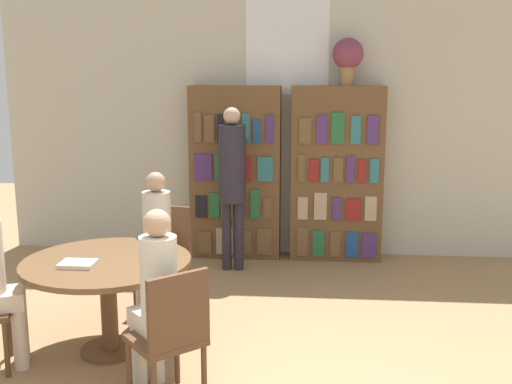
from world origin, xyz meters
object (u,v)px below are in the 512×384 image
at_px(bookshelf_left, 236,173).
at_px(reading_table, 107,275).
at_px(seated_reader_left, 155,237).
at_px(librarian_standing, 232,173).
at_px(bookshelf_right, 336,174).
at_px(seated_reader_right, 156,294).
at_px(chair_left_side, 165,252).
at_px(flower_vase, 348,56).
at_px(chair_far_side, 171,332).

bearing_deg(bookshelf_left, reading_table, -104.54).
xyz_separation_m(seated_reader_left, librarian_standing, (0.51, 1.24, 0.35)).
xyz_separation_m(reading_table, librarian_standing, (0.67, 1.98, 0.43)).
xyz_separation_m(bookshelf_left, reading_table, (-0.64, -2.48, -0.36)).
bearing_deg(bookshelf_right, seated_reader_right, -112.35).
bearing_deg(reading_table, chair_left_side, 77.49).
bearing_deg(seated_reader_left, bookshelf_right, -119.91).
bearing_deg(seated_reader_left, bookshelf_left, -92.89).
xyz_separation_m(bookshelf_left, flower_vase, (1.20, 0.00, 1.26)).
relative_size(bookshelf_left, seated_reader_right, 1.55).
distance_m(chair_far_side, librarian_standing, 2.74).
relative_size(bookshelf_right, librarian_standing, 1.12).
relative_size(bookshelf_left, chair_far_side, 2.15).
bearing_deg(seated_reader_left, flower_vase, -121.35).
bearing_deg(chair_left_side, chair_far_side, 117.00).
bearing_deg(seated_reader_right, chair_far_side, -90.00).
relative_size(bookshelf_left, librarian_standing, 1.12).
distance_m(bookshelf_right, flower_vase, 1.26).
relative_size(chair_left_side, seated_reader_right, 0.72).
distance_m(flower_vase, chair_left_side, 2.84).
height_order(seated_reader_right, librarian_standing, librarian_standing).
distance_m(bookshelf_left, bookshelf_right, 1.11).
bearing_deg(bookshelf_right, seated_reader_left, -132.42).
distance_m(chair_left_side, seated_reader_right, 1.53).
bearing_deg(chair_left_side, seated_reader_right, 113.80).
relative_size(flower_vase, librarian_standing, 0.29).
bearing_deg(chair_far_side, seated_reader_right, 90.00).
bearing_deg(librarian_standing, reading_table, -108.71).
height_order(bookshelf_left, bookshelf_right, same).
xyz_separation_m(flower_vase, reading_table, (-1.84, -2.48, -1.61)).
xyz_separation_m(chair_left_side, chair_far_side, (0.42, -1.63, 0.00)).
height_order(chair_left_side, seated_reader_left, seated_reader_left).
bearing_deg(seated_reader_left, seated_reader_right, 116.98).
distance_m(flower_vase, librarian_standing, 1.74).
relative_size(chair_left_side, chair_far_side, 1.00).
distance_m(bookshelf_right, seated_reader_left, 2.37).
bearing_deg(chair_far_side, librarian_standing, 47.55).
distance_m(bookshelf_left, seated_reader_right, 3.06).
xyz_separation_m(bookshelf_left, seated_reader_left, (-0.48, -1.74, -0.27)).
bearing_deg(reading_table, bookshelf_left, 75.46).
height_order(flower_vase, seated_reader_left, flower_vase).
bearing_deg(flower_vase, librarian_standing, -156.64).
bearing_deg(bookshelf_right, chair_far_side, -109.50).
xyz_separation_m(reading_table, seated_reader_right, (0.50, -0.57, 0.09)).
distance_m(chair_left_side, chair_far_side, 1.68).
height_order(chair_far_side, seated_reader_right, seated_reader_right).
relative_size(seated_reader_right, librarian_standing, 0.72).
relative_size(bookshelf_left, bookshelf_right, 1.00).
relative_size(chair_left_side, librarian_standing, 0.52).
bearing_deg(bookshelf_left, seated_reader_right, -92.66).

